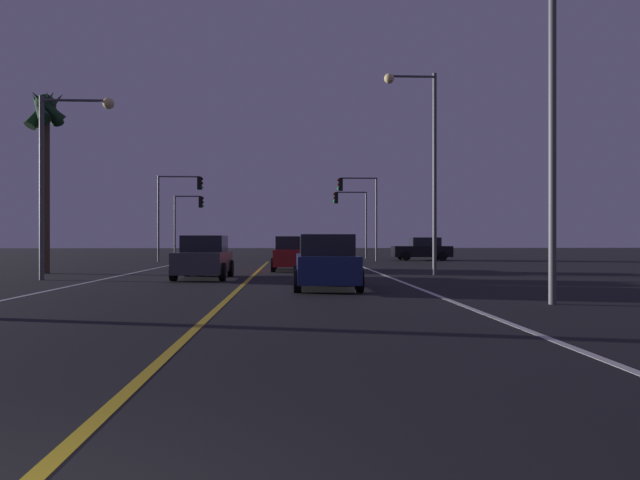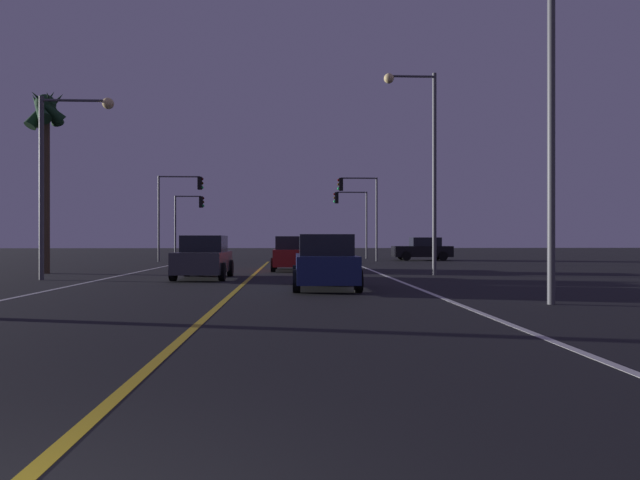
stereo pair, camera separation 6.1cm
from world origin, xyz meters
TOP-DOWN VIEW (x-y plane):
  - lane_edge_right at (5.66, 15.39)m, footprint 0.16×42.79m
  - lane_edge_left at (-5.66, 15.39)m, footprint 0.16×42.79m
  - lane_center_divider at (0.00, 15.39)m, footprint 0.16×42.79m
  - car_crossing_side at (11.35, 38.88)m, footprint 4.30×2.02m
  - car_oncoming at (-1.82, 20.06)m, footprint 2.02×4.30m
  - car_lead_same_lane at (2.72, 15.18)m, footprint 2.02×4.30m
  - car_ahead_far at (1.68, 25.62)m, footprint 2.02×4.30m
  - traffic_light_near_right at (6.38, 37.29)m, footprint 2.88×0.36m
  - traffic_light_near_left at (-6.24, 37.29)m, footprint 3.18×0.36m
  - traffic_light_far_right at (6.39, 42.79)m, footprint 2.76×0.36m
  - traffic_light_far_left at (-6.56, 42.79)m, footprint 2.37×0.36m
  - street_lamp_right_near at (7.27, 10.71)m, footprint 2.70×0.44m
  - street_lamp_left_mid at (-7.13, 19.48)m, footprint 2.81×0.44m
  - street_lamp_right_far at (7.37, 21.73)m, footprint 2.30×0.44m
  - palm_tree_left_mid at (-9.51, 23.67)m, footprint 2.09×2.11m

SIDE VIEW (x-z plane):
  - lane_edge_right at x=5.66m, z-range 0.00..0.01m
  - lane_edge_left at x=-5.66m, z-range 0.00..0.01m
  - lane_center_divider at x=0.00m, z-range 0.00..0.01m
  - car_crossing_side at x=11.35m, z-range -0.03..1.67m
  - car_oncoming at x=-1.82m, z-range -0.03..1.67m
  - car_lead_same_lane at x=2.72m, z-range -0.03..1.67m
  - car_ahead_far at x=1.68m, z-range -0.03..1.67m
  - traffic_light_far_left at x=-6.56m, z-range 1.21..6.25m
  - traffic_light_far_right at x=6.39m, z-range 1.30..6.72m
  - traffic_light_near_right at x=6.38m, z-range 1.40..7.36m
  - traffic_light_near_left at x=-6.24m, z-range 1.42..7.42m
  - street_lamp_left_mid at x=-7.13m, z-range 1.07..8.08m
  - street_lamp_right_far at x=7.37m, z-range 1.12..9.89m
  - street_lamp_right_near at x=7.27m, z-range 1.16..10.14m
  - palm_tree_left_mid at x=-9.51m, z-range 2.49..11.06m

